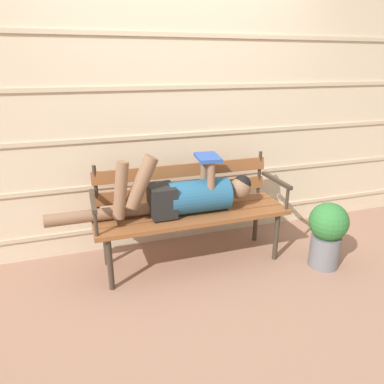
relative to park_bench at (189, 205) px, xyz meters
name	(u,v)px	position (x,y,z in m)	size (l,w,h in m)	color
ground_plane	(198,270)	(0.00, -0.23, -0.51)	(12.00, 12.00, 0.00)	#936B56
house_siding	(174,111)	(0.00, 0.43, 0.74)	(5.38, 0.08, 2.50)	beige
park_bench	(189,205)	(0.00, 0.00, 0.00)	(1.63, 0.51, 0.89)	brown
reclining_person	(183,195)	(-0.08, -0.07, 0.13)	(1.69, 0.28, 0.54)	#23567A
potted_plant	(327,232)	(1.06, -0.49, -0.19)	(0.32, 0.32, 0.58)	slate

